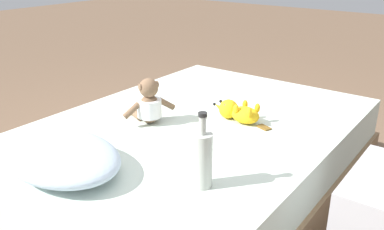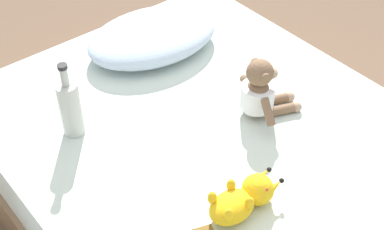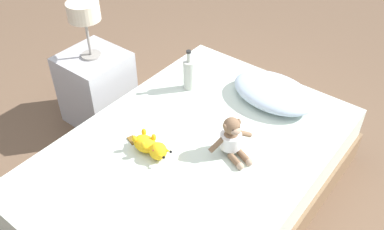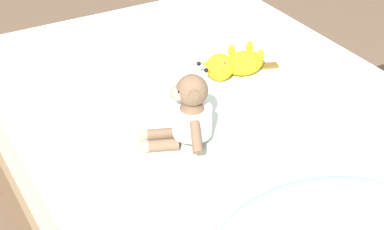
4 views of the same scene
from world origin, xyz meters
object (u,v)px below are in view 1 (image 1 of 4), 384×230
at_px(plush_yellow_creature, 238,112).
at_px(glass_bottle, 202,159).
at_px(pillow, 61,156).
at_px(bed, 192,163).
at_px(plush_monkey, 148,104).

xyz_separation_m(plush_yellow_creature, glass_bottle, (-0.22, 0.62, 0.06)).
distance_m(pillow, plush_yellow_creature, 0.91).
bearing_deg(pillow, glass_bottle, -155.55).
relative_size(plush_yellow_creature, glass_bottle, 1.14).
distance_m(bed, pillow, 0.75).
height_order(pillow, plush_monkey, plush_monkey).
relative_size(bed, glass_bottle, 6.75).
xyz_separation_m(bed, glass_bottle, (-0.38, 0.44, 0.33)).
xyz_separation_m(bed, pillow, (0.13, 0.68, 0.28)).
bearing_deg(bed, plush_yellow_creature, -131.75).
xyz_separation_m(pillow, glass_bottle, (-0.51, -0.23, 0.05)).
distance_m(plush_yellow_creature, glass_bottle, 0.66).
relative_size(plush_monkey, plush_yellow_creature, 0.83).
distance_m(plush_monkey, glass_bottle, 0.66).
distance_m(pillow, glass_bottle, 0.57).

